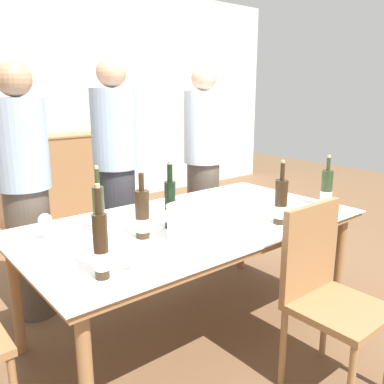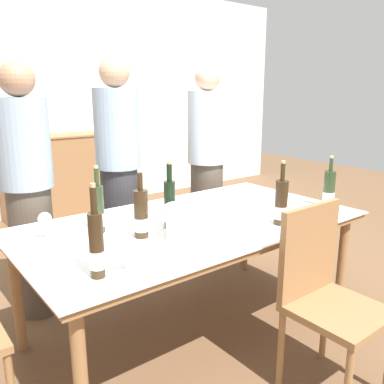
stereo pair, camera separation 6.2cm
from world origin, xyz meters
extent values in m
plane|color=brown|center=(0.00, 0.00, 0.00)|extent=(12.00, 12.00, 0.00)
cube|color=silver|center=(0.00, 3.18, 1.40)|extent=(8.00, 0.10, 2.80)
cube|color=#996B42|center=(0.24, 2.89, 0.48)|extent=(1.26, 0.44, 0.96)
cube|color=#996B42|center=(0.24, 2.89, 0.97)|extent=(1.30, 0.46, 0.02)
cylinder|color=#996B42|center=(0.91, -0.45, 0.34)|extent=(0.06, 0.06, 0.68)
cylinder|color=#996B42|center=(-0.91, 0.45, 0.34)|extent=(0.06, 0.06, 0.68)
cylinder|color=#996B42|center=(0.91, 0.45, 0.34)|extent=(0.06, 0.06, 0.68)
cube|color=#996B42|center=(0.00, 0.00, 0.70)|extent=(1.99, 1.07, 0.04)
cube|color=white|center=(0.00, 0.00, 0.72)|extent=(2.02, 1.10, 0.01)
cylinder|color=white|center=(-0.21, -0.19, 0.81)|extent=(0.17, 0.17, 0.18)
cylinder|color=white|center=(-0.21, -0.19, 0.90)|extent=(0.18, 0.18, 0.01)
cylinder|color=#28381E|center=(0.91, -0.31, 0.84)|extent=(0.07, 0.07, 0.24)
cylinder|color=white|center=(0.91, -0.31, 0.79)|extent=(0.08, 0.08, 0.07)
cylinder|color=#28381E|center=(0.91, -0.31, 1.01)|extent=(0.02, 0.02, 0.09)
cylinder|color=tan|center=(0.91, -0.31, 1.06)|extent=(0.02, 0.02, 0.02)
cylinder|color=#332314|center=(-0.38, -0.05, 0.85)|extent=(0.08, 0.08, 0.26)
cylinder|color=white|center=(-0.38, -0.05, 0.79)|extent=(0.08, 0.08, 0.07)
cylinder|color=#332314|center=(-0.38, -0.05, 1.03)|extent=(0.03, 0.03, 0.09)
cylinder|color=black|center=(-0.17, -0.01, 0.86)|extent=(0.06, 0.06, 0.27)
cylinder|color=white|center=(-0.17, -0.01, 0.80)|extent=(0.06, 0.06, 0.08)
cylinder|color=black|center=(-0.17, -0.01, 1.04)|extent=(0.03, 0.03, 0.10)
cylinder|color=tan|center=(-0.17, -0.01, 1.10)|extent=(0.02, 0.02, 0.02)
cylinder|color=#332314|center=(0.37, -0.36, 0.85)|extent=(0.07, 0.07, 0.26)
cylinder|color=white|center=(0.37, -0.36, 0.80)|extent=(0.08, 0.08, 0.07)
cylinder|color=#332314|center=(0.37, -0.36, 1.03)|extent=(0.03, 0.03, 0.10)
cylinder|color=tan|center=(0.37, -0.36, 1.09)|extent=(0.02, 0.02, 0.02)
cylinder|color=#28381E|center=(-0.52, 0.16, 0.85)|extent=(0.06, 0.06, 0.26)
cylinder|color=white|center=(-0.52, 0.16, 0.80)|extent=(0.06, 0.06, 0.07)
cylinder|color=#28381E|center=(-0.52, 0.16, 1.03)|extent=(0.03, 0.03, 0.10)
cylinder|color=tan|center=(-0.52, 0.16, 1.09)|extent=(0.02, 0.02, 0.02)
cylinder|color=#332314|center=(-0.77, -0.35, 0.86)|extent=(0.06, 0.06, 0.28)
cylinder|color=white|center=(-0.77, -0.35, 0.80)|extent=(0.06, 0.06, 0.08)
cylinder|color=#332314|center=(-0.77, -0.35, 1.05)|extent=(0.03, 0.03, 0.11)
cylinder|color=tan|center=(-0.77, -0.35, 1.12)|extent=(0.02, 0.02, 0.02)
cylinder|color=white|center=(0.10, 0.05, 0.73)|extent=(0.06, 0.06, 0.00)
cylinder|color=white|center=(0.10, 0.05, 0.76)|extent=(0.01, 0.01, 0.07)
sphere|color=white|center=(0.10, 0.05, 0.83)|extent=(0.08, 0.08, 0.08)
cylinder|color=white|center=(-0.64, -0.37, 0.73)|extent=(0.07, 0.07, 0.00)
cylinder|color=white|center=(-0.64, -0.37, 0.76)|extent=(0.01, 0.01, 0.06)
sphere|color=white|center=(-0.64, -0.37, 0.82)|extent=(0.09, 0.09, 0.09)
cylinder|color=white|center=(0.04, -0.07, 0.73)|extent=(0.07, 0.07, 0.00)
cylinder|color=white|center=(0.04, -0.07, 0.76)|extent=(0.01, 0.01, 0.07)
sphere|color=white|center=(0.04, -0.07, 0.82)|extent=(0.08, 0.08, 0.08)
cylinder|color=white|center=(0.40, -0.03, 0.73)|extent=(0.07, 0.07, 0.00)
cylinder|color=white|center=(0.40, -0.03, 0.76)|extent=(0.01, 0.01, 0.07)
sphere|color=white|center=(0.40, -0.03, 0.83)|extent=(0.08, 0.08, 0.08)
cylinder|color=white|center=(-0.79, 0.23, 0.73)|extent=(0.06, 0.06, 0.00)
cylinder|color=white|center=(-0.79, 0.23, 0.77)|extent=(0.01, 0.01, 0.08)
sphere|color=white|center=(-0.79, 0.23, 0.83)|extent=(0.07, 0.07, 0.07)
cylinder|color=#996B42|center=(0.04, -0.68, 0.21)|extent=(0.03, 0.03, 0.43)
cylinder|color=#996B42|center=(0.41, -0.68, 0.21)|extent=(0.03, 0.03, 0.43)
cube|color=#996B42|center=(0.23, -0.86, 0.44)|extent=(0.42, 0.42, 0.04)
cube|color=#996B42|center=(0.23, -0.67, 0.70)|extent=(0.42, 0.04, 0.47)
cylinder|color=#51473D|center=(-0.69, 0.84, 0.44)|extent=(0.28, 0.28, 0.88)
cylinder|color=#8C9EB2|center=(-0.69, 0.84, 1.16)|extent=(0.33, 0.33, 0.56)
sphere|color=#A37556|center=(-0.69, 0.84, 1.55)|extent=(0.22, 0.22, 0.22)
cylinder|color=#2D2D33|center=(-0.01, 0.89, 0.46)|extent=(0.28, 0.28, 0.92)
cylinder|color=#8C9EB2|center=(-0.01, 0.89, 1.21)|extent=(0.33, 0.33, 0.58)
sphere|color=tan|center=(-0.01, 0.89, 1.61)|extent=(0.22, 0.22, 0.22)
cylinder|color=#51473D|center=(0.80, 0.83, 0.44)|extent=(0.28, 0.28, 0.88)
cylinder|color=silver|center=(0.80, 0.83, 1.18)|extent=(0.33, 0.33, 0.60)
sphere|color=#DBAD89|center=(0.80, 0.83, 1.58)|extent=(0.21, 0.21, 0.21)
camera|label=1|loc=(-1.46, -1.78, 1.48)|focal=38.00mm
camera|label=2|loc=(-1.41, -1.82, 1.48)|focal=38.00mm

